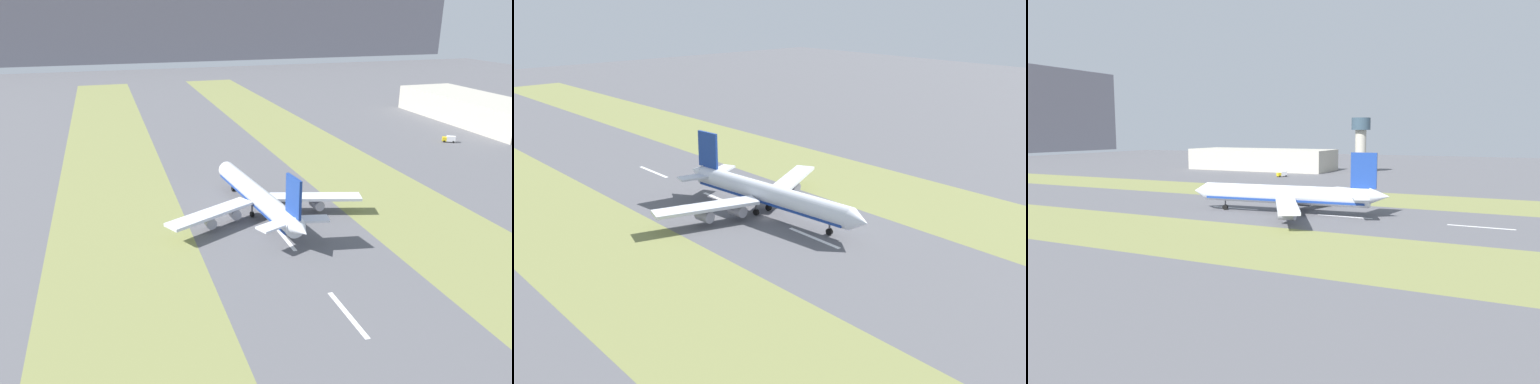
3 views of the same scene
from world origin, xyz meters
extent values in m
plane|color=#56565B|center=(0.00, 0.00, 0.00)|extent=(800.00, 800.00, 0.00)
cube|color=olive|center=(-45.00, 0.00, 0.00)|extent=(40.00, 600.00, 0.01)
cube|color=olive|center=(45.00, 0.00, 0.00)|extent=(40.00, 600.00, 0.01)
cube|color=silver|center=(0.00, -61.44, 0.01)|extent=(1.20, 18.00, 0.01)
cube|color=silver|center=(0.00, -21.44, 0.01)|extent=(1.20, 18.00, 0.01)
cube|color=silver|center=(0.00, 18.56, 0.01)|extent=(1.20, 18.00, 0.01)
cylinder|color=silver|center=(-2.38, -1.44, 6.20)|extent=(11.57, 56.32, 6.00)
cone|color=silver|center=(-5.43, 28.90, 6.20)|extent=(6.35, 5.56, 5.88)
cone|color=silver|center=(0.72, -32.29, 7.00)|extent=(5.67, 6.48, 5.10)
cube|color=navy|center=(-2.38, -1.44, 4.55)|extent=(11.05, 54.06, 0.70)
cube|color=silver|center=(-19.07, -10.38, 5.30)|extent=(28.46, 18.81, 0.90)
cube|color=silver|center=(15.76, -6.88, 5.30)|extent=(29.52, 13.88, 0.90)
cylinder|color=#93939E|center=(-10.93, -6.32, 2.85)|extent=(3.66, 5.10, 3.20)
cylinder|color=#93939E|center=(-19.54, -10.71, 2.85)|extent=(3.66, 5.10, 3.20)
cylinder|color=#93939E|center=(6.98, -4.52, 2.85)|extent=(3.66, 5.10, 3.20)
cylinder|color=#93939E|center=(16.28, -7.10, 2.85)|extent=(3.66, 5.10, 3.20)
cube|color=navy|center=(0.22, -27.31, 14.70)|extent=(1.60, 8.04, 11.00)
cube|color=silver|center=(-5.25, -27.86, 7.20)|extent=(10.93, 8.05, 0.60)
cube|color=silver|center=(5.69, -26.76, 7.20)|extent=(10.71, 6.42, 0.60)
cylinder|color=#59595E|center=(-4.51, 19.73, 2.50)|extent=(0.50, 0.50, 3.20)
cylinder|color=black|center=(-4.51, 19.73, 0.90)|extent=(1.08, 1.88, 1.80)
cylinder|color=#59595E|center=(-4.67, -4.69, 2.50)|extent=(0.50, 0.50, 3.20)
cylinder|color=black|center=(-4.67, -4.69, 0.90)|extent=(1.08, 1.88, 1.80)
cylinder|color=#59595E|center=(0.51, -4.17, 2.50)|extent=(0.50, 0.50, 3.20)
cylinder|color=black|center=(0.51, -4.17, 0.90)|extent=(1.08, 1.88, 1.80)
camera|label=1|loc=(-45.76, -143.27, 62.58)|focal=35.00mm
camera|label=2|loc=(102.84, 118.74, 60.19)|focal=42.00mm
camera|label=3|loc=(-147.56, -70.90, 26.90)|focal=35.00mm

